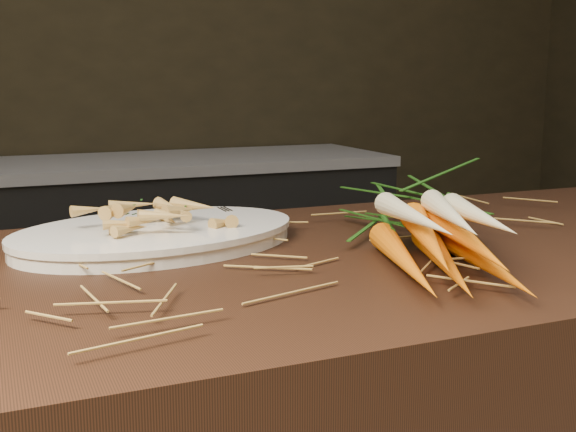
# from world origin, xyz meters

# --- Properties ---
(back_counter) EXTENTS (1.82, 0.62, 0.84)m
(back_counter) POSITION_xyz_m (0.30, 2.18, 0.42)
(back_counter) COLOR black
(back_counter) RESTS_ON ground
(straw_bedding) EXTENTS (1.40, 0.60, 0.02)m
(straw_bedding) POSITION_xyz_m (0.00, 0.30, 0.91)
(straw_bedding) COLOR olive
(straw_bedding) RESTS_ON main_counter
(root_veg_bunch) EXTENTS (0.35, 0.56, 0.10)m
(root_veg_bunch) POSITION_xyz_m (0.26, 0.27, 0.95)
(root_veg_bunch) COLOR orange
(root_veg_bunch) RESTS_ON main_counter
(serving_platter) EXTENTS (0.47, 0.37, 0.02)m
(serving_platter) POSITION_xyz_m (-0.09, 0.45, 0.91)
(serving_platter) COLOR white
(serving_platter) RESTS_ON main_counter
(roasted_veg_heap) EXTENTS (0.23, 0.19, 0.05)m
(roasted_veg_heap) POSITION_xyz_m (-0.09, 0.45, 0.95)
(roasted_veg_heap) COLOR #B88649
(roasted_veg_heap) RESTS_ON serving_platter
(serving_fork) EXTENTS (0.02, 0.16, 0.00)m
(serving_fork) POSITION_xyz_m (0.06, 0.46, 0.92)
(serving_fork) COLOR silver
(serving_fork) RESTS_ON serving_platter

